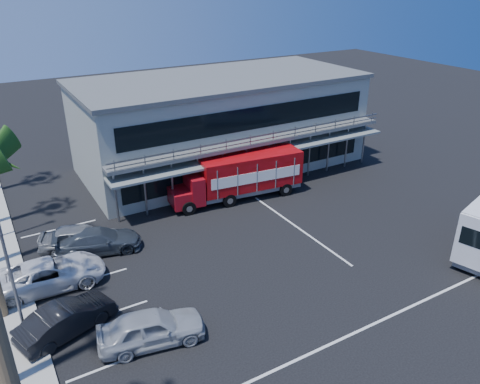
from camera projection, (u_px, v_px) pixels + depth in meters
ground at (301, 259)px, 26.17m from camera, size 120.00×120.00×0.00m
building at (221, 122)px, 37.70m from camera, size 22.40×12.00×7.30m
light_pole_near at (5, 251)px, 18.56m from camera, size 0.50×0.25×8.09m
red_truck at (241, 175)px, 32.68m from camera, size 9.64×3.23×3.18m
parked_car_a at (152, 328)px, 19.93m from camera, size 4.83×2.66×1.56m
parked_car_b at (67, 319)px, 20.54m from camera, size 4.61×2.88×1.44m
parked_car_c at (50, 274)px, 23.58m from camera, size 5.49×2.70×1.50m
parked_car_d at (98, 241)px, 26.61m from camera, size 5.13×3.00×1.40m
parked_car_e at (80, 238)px, 26.75m from camera, size 4.89×3.26×1.55m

